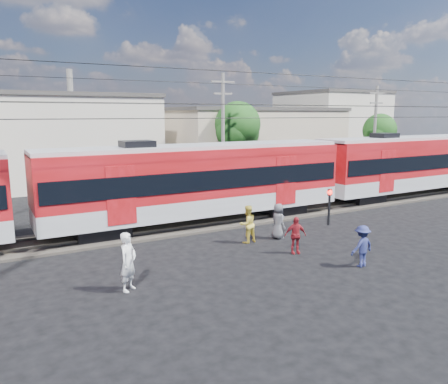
{
  "coord_description": "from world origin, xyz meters",
  "views": [
    {
      "loc": [
        -9.0,
        -12.05,
        5.72
      ],
      "look_at": [
        0.51,
        5.0,
        2.22
      ],
      "focal_mm": 35.0,
      "sensor_mm": 36.0,
      "label": 1
    }
  ],
  "objects_px": {
    "commuter_train": "(202,179)",
    "pedestrian_c": "(362,246)",
    "pedestrian_a": "(128,262)",
    "crossing_signal": "(329,200)",
    "car_silver": "(379,174)"
  },
  "relations": [
    {
      "from": "commuter_train",
      "to": "pedestrian_c",
      "type": "bearing_deg",
      "value": -74.79
    },
    {
      "from": "commuter_train",
      "to": "pedestrian_a",
      "type": "bearing_deg",
      "value": -131.99
    },
    {
      "from": "pedestrian_a",
      "to": "car_silver",
      "type": "distance_m",
      "value": 28.26
    },
    {
      "from": "pedestrian_c",
      "to": "crossing_signal",
      "type": "distance_m",
      "value": 6.31
    },
    {
      "from": "car_silver",
      "to": "pedestrian_c",
      "type": "bearing_deg",
      "value": 143.52
    },
    {
      "from": "pedestrian_a",
      "to": "crossing_signal",
      "type": "relative_size",
      "value": 1.03
    },
    {
      "from": "pedestrian_c",
      "to": "car_silver",
      "type": "xyz_separation_m",
      "value": [
        17.09,
        14.28,
        -0.12
      ]
    },
    {
      "from": "commuter_train",
      "to": "pedestrian_a",
      "type": "xyz_separation_m",
      "value": [
        -6.01,
        -6.68,
        -1.42
      ]
    },
    {
      "from": "commuter_train",
      "to": "crossing_signal",
      "type": "bearing_deg",
      "value": -30.91
    },
    {
      "from": "car_silver",
      "to": "commuter_train",
      "type": "bearing_deg",
      "value": 119.5
    },
    {
      "from": "pedestrian_a",
      "to": "car_silver",
      "type": "relative_size",
      "value": 0.49
    },
    {
      "from": "pedestrian_a",
      "to": "car_silver",
      "type": "height_order",
      "value": "pedestrian_a"
    },
    {
      "from": "car_silver",
      "to": "crossing_signal",
      "type": "distance_m",
      "value": 16.46
    },
    {
      "from": "pedestrian_a",
      "to": "pedestrian_c",
      "type": "height_order",
      "value": "pedestrian_a"
    },
    {
      "from": "commuter_train",
      "to": "car_silver",
      "type": "relative_size",
      "value": 12.63
    }
  ]
}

